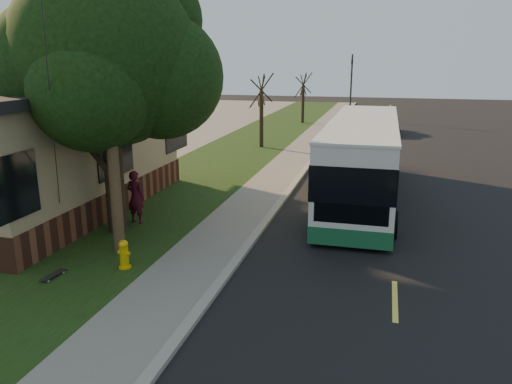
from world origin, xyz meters
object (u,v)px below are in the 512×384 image
Objects in this scene: utility_pole at (107,81)px; bare_tree_far at (303,99)px; fire_hydrant at (124,254)px; traffic_signal at (351,82)px; skateboard_main at (53,275)px; transit_bus at (362,158)px; leafy_tree at (109,59)px; bare_tree_near at (261,112)px; skateboarder at (136,197)px; distant_car at (384,122)px; dumpster at (80,178)px.

bare_tree_far is (0.31, 29.01, -2.63)m from utility_pole.
bare_tree_far reaches higher than fire_hydrant.
traffic_signal is 35.36m from skateboard_main.
leafy_tree is at bearing -141.81° from transit_bus.
utility_pole is 11.87× the size of skateboard_main.
bare_tree_near is at bearing 88.50° from skateboard_main.
transit_bus is (6.30, -9.87, -0.54)m from bare_tree_near.
transit_bus is at bearing -57.46° from bare_tree_near.
leafy_tree is at bearing -92.45° from bare_tree_far.
skateboarder reaches higher than distant_car.
utility_pole is at bearing -62.40° from leafy_tree.
transit_bus is 8.35m from skateboarder.
skateboard_main is (-0.69, -1.94, -4.51)m from utility_pole.
transit_bus is at bearing 49.46° from utility_pole.
skateboard_main is 8.09m from dumpster.
leafy_tree is (-1.57, 2.65, 4.73)m from fire_hydrant.
leafy_tree is at bearing 120.67° from fire_hydrant.
skateboard_main is at bearing -91.50° from bare_tree_near.
skateboarder is at bearing -115.48° from distant_car.
leafy_tree is 25.18m from distant_car.
dumpster reaches higher than skateboard_main.
bare_tree_near reaches higher than fire_hydrant.
utility_pole is at bearing 70.33° from skateboard_main.
transit_bus is 6.50× the size of skateboarder.
distant_car is (6.47, -3.77, -1.24)m from bare_tree_far.
leafy_tree reaches higher than skateboard_main.
dumpster is at bearing 131.59° from utility_pole.
bare_tree_far is at bearing 78.45° from dumpster.
skateboarder is 2.24× the size of skateboard_main.
transit_bus is (5.80, -21.87, -0.40)m from bare_tree_far.
dumpster is at bearing 136.68° from leafy_tree.
dumpster is at bearing -24.93° from skateboarder.
utility_pole reaches higher than leafy_tree.
dumpster is at bearing -169.44° from transit_bus.
traffic_signal is at bearing 75.96° from bare_tree_near.
leafy_tree is 10.20× the size of skateboard_main.
fire_hydrant is 9.83m from transit_bus.
bare_tree_near is 12.01m from bare_tree_far.
bare_tree_near is 10.88m from distant_car.
leafy_tree is 9.55m from transit_bus.
bare_tree_near is 2.51× the size of skateboarder.
bare_tree_near is at bearing -80.85° from skateboarder.
traffic_signal is 31.09m from skateboarder.
fire_hydrant is 0.09× the size of leafy_tree.
fire_hydrant is 34.25m from traffic_signal.
traffic_signal reaches higher than skateboarder.
traffic_signal reaches higher than dumpster.
bare_tree_near is 5.63× the size of skateboard_main.
fire_hydrant reaches higher than skateboard_main.
bare_tree_near is 0.78× the size of traffic_signal.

